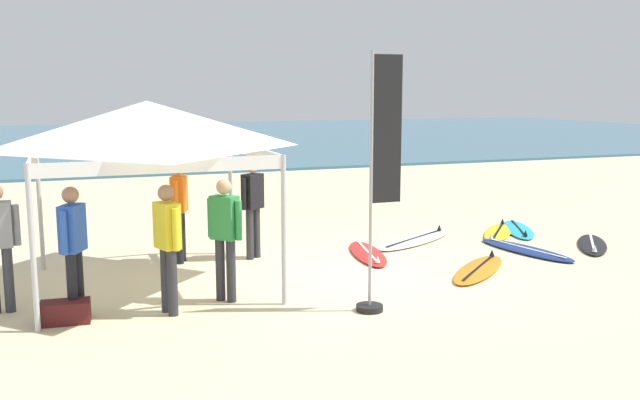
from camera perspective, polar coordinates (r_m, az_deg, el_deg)
ground_plane at (r=11.00m, az=2.68°, el=-6.23°), size 80.00×80.00×0.00m
sea at (r=41.94m, az=-14.68°, el=4.91°), size 80.00×36.00×0.10m
canopy_tent at (r=10.37m, az=-14.06°, el=5.96°), size 3.26×3.26×2.75m
surfboard_white at (r=13.50m, az=7.84°, el=-3.26°), size 2.32×1.72×0.19m
surfboard_orange at (r=11.51m, az=12.96°, el=-5.58°), size 1.92×1.79×0.19m
surfboard_red at (r=12.30m, az=3.95°, el=-4.42°), size 0.92×2.01×0.19m
surfboard_black at (r=13.94m, az=21.54°, el=-3.43°), size 1.57×1.78×0.19m
surfboard_cyan at (r=14.91m, az=16.05°, el=-2.36°), size 1.35×1.99×0.19m
surfboard_navy at (r=13.10m, az=16.58°, el=-3.95°), size 0.95×2.20×0.19m
surfboard_yellow at (r=14.54m, az=14.48°, el=-2.58°), size 1.64×1.77×0.19m
person_blue at (r=9.30m, az=-19.70°, el=-3.35°), size 0.36×0.50×1.71m
person_green at (r=9.56m, az=-7.86°, el=-2.57°), size 0.41×0.43×1.71m
person_orange at (r=11.84m, az=-11.52°, el=-0.41°), size 0.34×0.51×1.71m
person_black at (r=11.95m, az=-5.57°, el=-0.18°), size 0.47×0.39×1.71m
person_yellow at (r=9.14m, az=-12.46°, el=-3.24°), size 0.33×0.52×1.71m
banner_flag at (r=9.01m, az=4.88°, el=0.55°), size 0.60×0.36×3.40m
gear_bag_near_tent at (r=9.37m, az=-20.26°, el=-8.67°), size 0.62×0.37×0.28m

